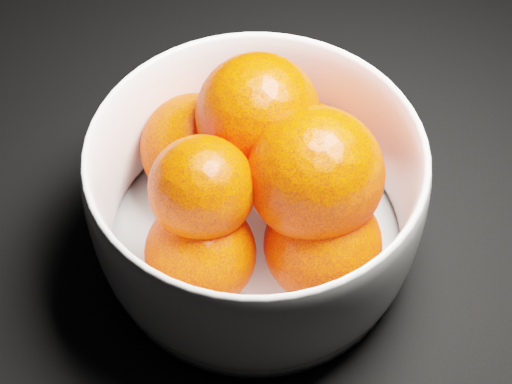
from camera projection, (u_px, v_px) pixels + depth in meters
name	position (u px, v px, depth m)	size (l,w,h in m)	color
bowl	(256.00, 197.00, 0.51)	(0.24, 0.24, 0.12)	white
orange_pile	(261.00, 176.00, 0.50)	(0.18, 0.20, 0.13)	#FF2B00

